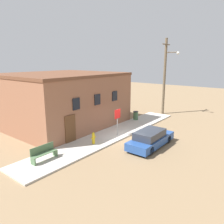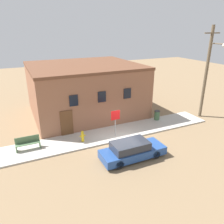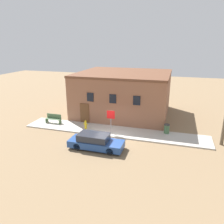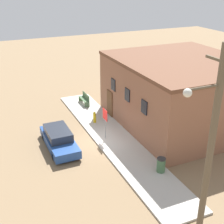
{
  "view_description": "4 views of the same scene",
  "coord_description": "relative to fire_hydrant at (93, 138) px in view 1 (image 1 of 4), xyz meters",
  "views": [
    {
      "loc": [
        -13.94,
        -9.41,
        6.14
      ],
      "look_at": [
        -0.14,
        1.34,
        2.0
      ],
      "focal_mm": 35.0,
      "sensor_mm": 36.0,
      "label": 1
    },
    {
      "loc": [
        -7.0,
        -13.42,
        8.28
      ],
      "look_at": [
        -0.14,
        1.34,
        2.0
      ],
      "focal_mm": 35.0,
      "sensor_mm": 36.0,
      "label": 2
    },
    {
      "loc": [
        5.52,
        -17.45,
        8.29
      ],
      "look_at": [
        -0.14,
        1.34,
        2.0
      ],
      "focal_mm": 35.0,
      "sensor_mm": 36.0,
      "label": 3
    },
    {
      "loc": [
        17.75,
        -6.61,
        10.67
      ],
      "look_at": [
        -0.14,
        1.34,
        2.0
      ],
      "focal_mm": 50.0,
      "sensor_mm": 36.0,
      "label": 4
    }
  ],
  "objects": [
    {
      "name": "bench",
      "position": [
        -3.9,
        0.56,
        0.03
      ],
      "size": [
        1.67,
        0.44,
        0.95
      ],
      "color": "#4C6B47",
      "rests_on": "sidewalk"
    },
    {
      "name": "trash_bin",
      "position": [
        7.73,
        1.15,
        0.0
      ],
      "size": [
        0.52,
        0.52,
        0.88
      ],
      "color": "#426642",
      "rests_on": "sidewalk"
    },
    {
      "name": "brick_building",
      "position": [
        2.31,
        6.21,
        1.94
      ],
      "size": [
        10.4,
        9.24,
        4.99
      ],
      "color": "#8E5B42",
      "rests_on": "ground"
    },
    {
      "name": "fire_hydrant",
      "position": [
        0.0,
        0.0,
        0.0
      ],
      "size": [
        0.45,
        0.22,
        0.88
      ],
      "color": "gold",
      "rests_on": "sidewalk"
    },
    {
      "name": "sidewalk",
      "position": [
        2.77,
        0.31,
        -0.5
      ],
      "size": [
        17.88,
        2.69,
        0.12
      ],
      "color": "#BCB7AD",
      "rests_on": "ground"
    },
    {
      "name": "stop_sign",
      "position": [
        2.68,
        -0.23,
        1.1
      ],
      "size": [
        0.76,
        0.06,
        2.17
      ],
      "color": "gray",
      "rests_on": "sidewalk"
    },
    {
      "name": "parked_car",
      "position": [
        2.36,
        -3.46,
        0.05
      ],
      "size": [
        4.45,
        1.66,
        1.26
      ],
      "color": "black",
      "rests_on": "ground"
    },
    {
      "name": "ground_plane",
      "position": [
        2.77,
        -1.04,
        -0.56
      ],
      "size": [
        80.0,
        80.0,
        0.0
      ],
      "primitive_type": "plane",
      "color": "#846B4C"
    },
    {
      "name": "utility_pole",
      "position": [
        12.34,
        0.2,
        3.97
      ],
      "size": [
        1.8,
        1.72,
        8.56
      ],
      "color": "brown",
      "rests_on": "ground"
    }
  ]
}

